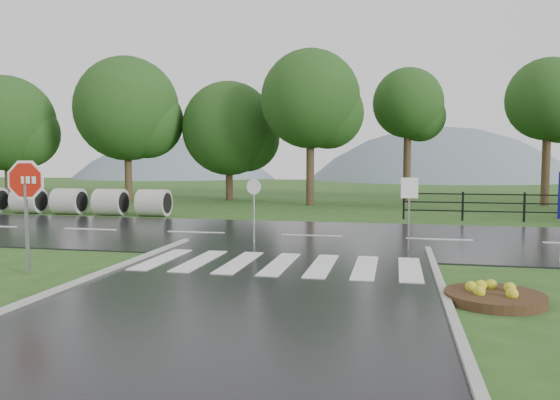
# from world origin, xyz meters

# --- Properties ---
(ground) EXTENTS (120.00, 120.00, 0.00)m
(ground) POSITION_xyz_m (0.00, 0.00, 0.00)
(ground) COLOR #264D19
(ground) RESTS_ON ground
(main_road) EXTENTS (90.00, 8.00, 0.04)m
(main_road) POSITION_xyz_m (0.00, 10.00, 0.00)
(main_road) COLOR black
(main_road) RESTS_ON ground
(crosswalk) EXTENTS (6.50, 2.80, 0.02)m
(crosswalk) POSITION_xyz_m (0.00, 5.00, 0.06)
(crosswalk) COLOR silver
(crosswalk) RESTS_ON ground
(fence_west) EXTENTS (9.58, 0.08, 1.20)m
(fence_west) POSITION_xyz_m (7.75, 16.00, 0.72)
(fence_west) COLOR black
(fence_west) RESTS_ON ground
(hills) EXTENTS (102.00, 48.00, 48.00)m
(hills) POSITION_xyz_m (3.49, 65.00, -15.54)
(hills) COLOR slate
(hills) RESTS_ON ground
(treeline) EXTENTS (83.20, 5.20, 10.00)m
(treeline) POSITION_xyz_m (1.00, 24.00, 0.00)
(treeline) COLOR #183D12
(treeline) RESTS_ON ground
(culvert_pipes) EXTENTS (9.70, 1.20, 1.20)m
(culvert_pipes) POSITION_xyz_m (-12.08, 15.00, 0.60)
(culvert_pipes) COLOR #9E9B93
(culvert_pipes) RESTS_ON ground
(stop_sign) EXTENTS (1.19, 0.11, 2.68)m
(stop_sign) POSITION_xyz_m (-5.27, 3.01, 1.86)
(stop_sign) COLOR #939399
(stop_sign) RESTS_ON ground
(flower_bed) EXTENTS (1.73, 1.73, 0.35)m
(flower_bed) POSITION_xyz_m (4.39, 2.58, 0.13)
(flower_bed) COLOR #332111
(flower_bed) RESTS_ON ground
(reg_sign_small) EXTENTS (0.45, 0.06, 2.04)m
(reg_sign_small) POSITION_xyz_m (3.02, 7.58, 1.45)
(reg_sign_small) COLOR #939399
(reg_sign_small) RESTS_ON ground
(reg_sign_round) EXTENTS (0.45, 0.12, 1.95)m
(reg_sign_round) POSITION_xyz_m (-1.43, 8.04, 1.26)
(reg_sign_round) COLOR #939399
(reg_sign_round) RESTS_ON ground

